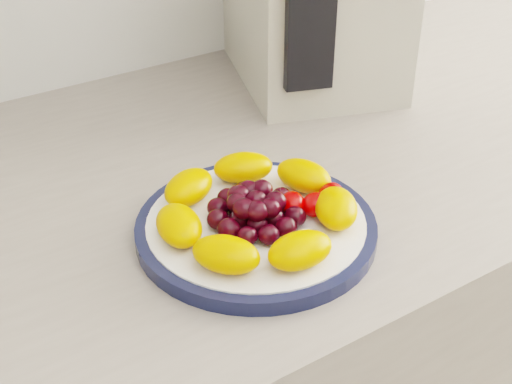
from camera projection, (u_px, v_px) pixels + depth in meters
plate_rim at (256, 229)px, 0.69m from camera, size 0.23×0.23×0.01m
plate_face at (256, 228)px, 0.69m from camera, size 0.21×0.21×0.02m
fruit_plate at (259, 207)px, 0.68m from camera, size 0.20×0.20×0.03m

